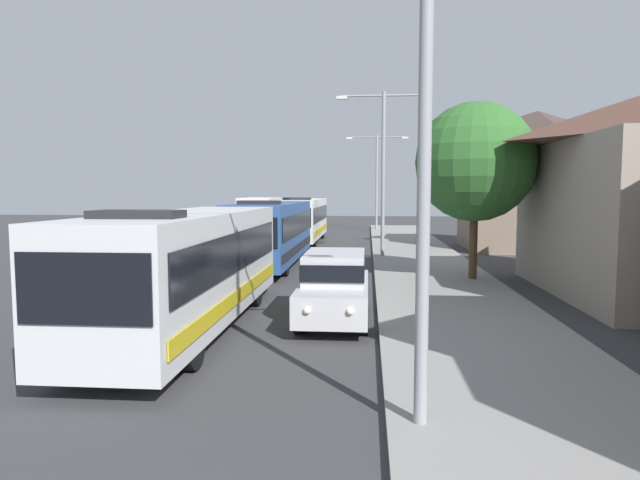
{
  "coord_description": "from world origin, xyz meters",
  "views": [
    {
      "loc": [
        3.3,
        -2.12,
        3.58
      ],
      "look_at": [
        1.8,
        15.21,
        2.06
      ],
      "focal_mm": 31.01,
      "sensor_mm": 36.0,
      "label": 1
    }
  ],
  "objects_px": {
    "streetlamp_mid": "(383,158)",
    "streetlamp_far": "(377,172)",
    "box_truck_oncoming": "(258,218)",
    "bus_lead": "(190,265)",
    "bus_second_in_line": "(273,231)",
    "roadside_tree": "(475,162)",
    "streetlamp_near": "(426,85)",
    "bus_middle": "(303,218)",
    "white_suv": "(335,284)"
  },
  "relations": [
    {
      "from": "bus_lead",
      "to": "bus_second_in_line",
      "type": "relative_size",
      "value": 0.98
    },
    {
      "from": "streetlamp_mid",
      "to": "bus_lead",
      "type": "bearing_deg",
      "value": -108.75
    },
    {
      "from": "bus_second_in_line",
      "to": "streetlamp_far",
      "type": "xyz_separation_m",
      "value": [
        5.4,
        25.1,
        3.7
      ]
    },
    {
      "from": "bus_middle",
      "to": "bus_lead",
      "type": "bearing_deg",
      "value": -90.0
    },
    {
      "from": "bus_lead",
      "to": "roadside_tree",
      "type": "bearing_deg",
      "value": 43.28
    },
    {
      "from": "bus_second_in_line",
      "to": "roadside_tree",
      "type": "relative_size",
      "value": 1.6
    },
    {
      "from": "roadside_tree",
      "to": "streetlamp_far",
      "type": "bearing_deg",
      "value": 96.53
    },
    {
      "from": "white_suv",
      "to": "streetlamp_near",
      "type": "xyz_separation_m",
      "value": [
        1.7,
        -7.09,
        4.05
      ]
    },
    {
      "from": "bus_second_in_line",
      "to": "box_truck_oncoming",
      "type": "xyz_separation_m",
      "value": [
        -3.3,
        12.88,
        0.01
      ]
    },
    {
      "from": "bus_lead",
      "to": "streetlamp_far",
      "type": "height_order",
      "value": "streetlamp_far"
    },
    {
      "from": "bus_lead",
      "to": "white_suv",
      "type": "xyz_separation_m",
      "value": [
        3.7,
        1.25,
        -0.66
      ]
    },
    {
      "from": "bus_middle",
      "to": "roadside_tree",
      "type": "height_order",
      "value": "roadside_tree"
    },
    {
      "from": "bus_second_in_line",
      "to": "white_suv",
      "type": "height_order",
      "value": "bus_second_in_line"
    },
    {
      "from": "box_truck_oncoming",
      "to": "roadside_tree",
      "type": "height_order",
      "value": "roadside_tree"
    },
    {
      "from": "bus_middle",
      "to": "streetlamp_mid",
      "type": "relative_size",
      "value": 1.32
    },
    {
      "from": "bus_middle",
      "to": "box_truck_oncoming",
      "type": "distance_m",
      "value": 3.31
    },
    {
      "from": "bus_second_in_line",
      "to": "bus_middle",
      "type": "relative_size",
      "value": 0.97
    },
    {
      "from": "streetlamp_near",
      "to": "roadside_tree",
      "type": "height_order",
      "value": "streetlamp_near"
    },
    {
      "from": "box_truck_oncoming",
      "to": "bus_lead",
      "type": "bearing_deg",
      "value": -82.6
    },
    {
      "from": "streetlamp_near",
      "to": "streetlamp_mid",
      "type": "height_order",
      "value": "streetlamp_mid"
    },
    {
      "from": "box_truck_oncoming",
      "to": "bus_middle",
      "type": "bearing_deg",
      "value": -2.55
    },
    {
      "from": "bus_second_in_line",
      "to": "roadside_tree",
      "type": "height_order",
      "value": "roadside_tree"
    },
    {
      "from": "roadside_tree",
      "to": "streetlamp_mid",
      "type": "bearing_deg",
      "value": 113.73
    },
    {
      "from": "white_suv",
      "to": "streetlamp_far",
      "type": "distance_m",
      "value": 36.68
    },
    {
      "from": "streetlamp_near",
      "to": "streetlamp_mid",
      "type": "relative_size",
      "value": 0.93
    },
    {
      "from": "white_suv",
      "to": "streetlamp_mid",
      "type": "relative_size",
      "value": 0.56
    },
    {
      "from": "bus_lead",
      "to": "bus_middle",
      "type": "xyz_separation_m",
      "value": [
        0.0,
        25.27,
        0.0
      ]
    },
    {
      "from": "bus_middle",
      "to": "streetlamp_far",
      "type": "xyz_separation_m",
      "value": [
        5.4,
        12.37,
        3.7
      ]
    },
    {
      "from": "white_suv",
      "to": "box_truck_oncoming",
      "type": "distance_m",
      "value": 25.16
    },
    {
      "from": "bus_middle",
      "to": "streetlamp_near",
      "type": "xyz_separation_m",
      "value": [
        5.4,
        -31.1,
        3.39
      ]
    },
    {
      "from": "bus_second_in_line",
      "to": "streetlamp_far",
      "type": "bearing_deg",
      "value": 77.86
    },
    {
      "from": "bus_second_in_line",
      "to": "streetlamp_mid",
      "type": "distance_m",
      "value": 7.35
    },
    {
      "from": "bus_lead",
      "to": "box_truck_oncoming",
      "type": "xyz_separation_m",
      "value": [
        -3.3,
        25.41,
        0.01
      ]
    },
    {
      "from": "box_truck_oncoming",
      "to": "streetlamp_near",
      "type": "bearing_deg",
      "value": -74.44
    },
    {
      "from": "box_truck_oncoming",
      "to": "bus_second_in_line",
      "type": "bearing_deg",
      "value": -75.62
    },
    {
      "from": "streetlamp_near",
      "to": "streetlamp_far",
      "type": "relative_size",
      "value": 0.94
    },
    {
      "from": "bus_lead",
      "to": "streetlamp_mid",
      "type": "height_order",
      "value": "streetlamp_mid"
    },
    {
      "from": "bus_second_in_line",
      "to": "roadside_tree",
      "type": "bearing_deg",
      "value": -26.06
    },
    {
      "from": "white_suv",
      "to": "roadside_tree",
      "type": "xyz_separation_m",
      "value": [
        5.06,
        7.0,
        3.69
      ]
    },
    {
      "from": "streetlamp_near",
      "to": "bus_second_in_line",
      "type": "bearing_deg",
      "value": 106.37
    },
    {
      "from": "white_suv",
      "to": "box_truck_oncoming",
      "type": "xyz_separation_m",
      "value": [
        -7.0,
        24.16,
        0.67
      ]
    },
    {
      "from": "streetlamp_mid",
      "to": "streetlamp_far",
      "type": "xyz_separation_m",
      "value": [
        0.0,
        21.74,
        0.02
      ]
    },
    {
      "from": "streetlamp_far",
      "to": "roadside_tree",
      "type": "bearing_deg",
      "value": -83.47
    },
    {
      "from": "bus_lead",
      "to": "streetlamp_mid",
      "type": "relative_size",
      "value": 1.25
    },
    {
      "from": "bus_lead",
      "to": "streetlamp_far",
      "type": "relative_size",
      "value": 1.25
    },
    {
      "from": "bus_second_in_line",
      "to": "box_truck_oncoming",
      "type": "height_order",
      "value": "bus_second_in_line"
    },
    {
      "from": "white_suv",
      "to": "streetlamp_far",
      "type": "bearing_deg",
      "value": 87.32
    },
    {
      "from": "bus_lead",
      "to": "streetlamp_near",
      "type": "xyz_separation_m",
      "value": [
        5.4,
        -5.84,
        3.39
      ]
    },
    {
      "from": "bus_lead",
      "to": "box_truck_oncoming",
      "type": "relative_size",
      "value": 1.51
    },
    {
      "from": "box_truck_oncoming",
      "to": "streetlamp_mid",
      "type": "distance_m",
      "value": 13.4
    }
  ]
}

